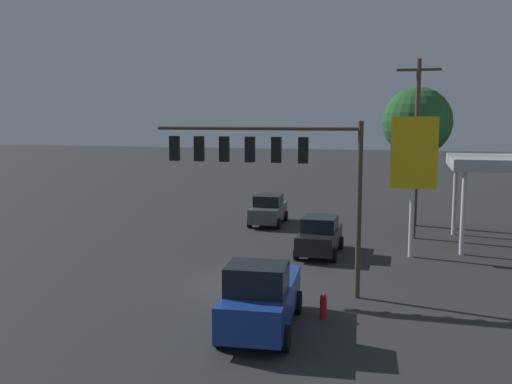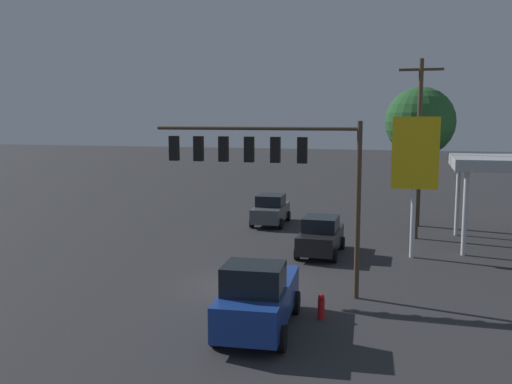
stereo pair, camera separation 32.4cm
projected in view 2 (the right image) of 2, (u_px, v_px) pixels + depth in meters
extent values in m
plane|color=#2D2D30|center=(243.00, 285.00, 23.55)|extent=(200.00, 200.00, 0.00)
cylinder|color=#473828|center=(358.00, 211.00, 21.47)|extent=(0.20, 0.20, 6.77)
cylinder|color=#473828|center=(254.00, 128.00, 22.13)|extent=(8.13, 0.14, 0.14)
cube|color=black|center=(302.00, 150.00, 21.74)|extent=(0.36, 0.28, 1.00)
sphere|color=#FF4141|center=(303.00, 142.00, 21.87)|extent=(0.22, 0.22, 0.22)
sphere|color=#392305|center=(303.00, 150.00, 21.91)|extent=(0.22, 0.22, 0.22)
sphere|color=black|center=(303.00, 158.00, 21.95)|extent=(0.22, 0.22, 0.22)
cube|color=black|center=(275.00, 150.00, 22.02)|extent=(0.36, 0.28, 1.00)
sphere|color=#FF4141|center=(277.00, 142.00, 22.15)|extent=(0.22, 0.22, 0.22)
sphere|color=#392305|center=(276.00, 150.00, 22.19)|extent=(0.22, 0.22, 0.22)
sphere|color=black|center=(276.00, 157.00, 22.23)|extent=(0.22, 0.22, 0.22)
cube|color=black|center=(249.00, 149.00, 22.29)|extent=(0.36, 0.28, 1.00)
sphere|color=#FF4141|center=(250.00, 142.00, 22.43)|extent=(0.22, 0.22, 0.22)
sphere|color=#392305|center=(250.00, 149.00, 22.47)|extent=(0.22, 0.22, 0.22)
sphere|color=black|center=(250.00, 157.00, 22.51)|extent=(0.22, 0.22, 0.22)
cube|color=black|center=(224.00, 149.00, 22.57)|extent=(0.36, 0.28, 1.00)
sphere|color=#FF4141|center=(225.00, 141.00, 22.71)|extent=(0.22, 0.22, 0.22)
sphere|color=#392305|center=(225.00, 149.00, 22.75)|extent=(0.22, 0.22, 0.22)
sphere|color=black|center=(225.00, 156.00, 22.79)|extent=(0.22, 0.22, 0.22)
cube|color=black|center=(199.00, 149.00, 22.85)|extent=(0.36, 0.28, 1.00)
sphere|color=#FF4141|center=(200.00, 141.00, 22.99)|extent=(0.22, 0.22, 0.22)
sphere|color=#392305|center=(200.00, 148.00, 23.03)|extent=(0.22, 0.22, 0.22)
sphere|color=black|center=(200.00, 156.00, 23.07)|extent=(0.22, 0.22, 0.22)
cube|color=black|center=(174.00, 148.00, 23.13)|extent=(0.36, 0.28, 1.00)
sphere|color=#FF4141|center=(176.00, 141.00, 23.27)|extent=(0.22, 0.22, 0.22)
sphere|color=#392305|center=(176.00, 148.00, 23.31)|extent=(0.22, 0.22, 0.22)
sphere|color=black|center=(176.00, 155.00, 23.34)|extent=(0.22, 0.22, 0.22)
cylinder|color=#473828|center=(418.00, 150.00, 31.97)|extent=(0.26, 0.26, 10.10)
cube|color=#473828|center=(421.00, 70.00, 31.39)|extent=(2.40, 0.14, 0.14)
cylinder|color=silver|center=(458.00, 199.00, 33.28)|extent=(0.24, 0.24, 4.25)
cylinder|color=silver|center=(465.00, 214.00, 28.42)|extent=(0.24, 0.24, 4.25)
cylinder|color=silver|center=(414.00, 188.00, 27.80)|extent=(0.24, 0.24, 6.93)
cube|color=yellow|center=(415.00, 153.00, 27.58)|extent=(2.23, 0.24, 3.50)
cube|color=black|center=(415.00, 153.00, 27.70)|extent=(1.56, 0.04, 1.23)
cube|color=black|center=(321.00, 239.00, 28.79)|extent=(1.81, 4.40, 0.90)
cube|color=black|center=(321.00, 224.00, 28.68)|extent=(1.66, 2.00, 0.70)
cylinder|color=black|center=(335.00, 256.00, 27.24)|extent=(0.22, 0.66, 0.66)
cylinder|color=black|center=(297.00, 253.00, 27.72)|extent=(0.22, 0.66, 0.66)
cylinder|color=black|center=(342.00, 243.00, 29.97)|extent=(0.22, 0.66, 0.66)
cylinder|color=black|center=(308.00, 241.00, 30.46)|extent=(0.22, 0.66, 0.66)
cube|color=#474C51|center=(271.00, 212.00, 36.88)|extent=(2.01, 4.48, 0.90)
cube|color=black|center=(271.00, 200.00, 36.77)|extent=(1.75, 2.08, 0.70)
cylinder|color=black|center=(281.00, 224.00, 35.35)|extent=(0.25, 0.67, 0.66)
cylinder|color=black|center=(252.00, 223.00, 35.76)|extent=(0.25, 0.67, 0.66)
cylinder|color=black|center=(288.00, 216.00, 38.12)|extent=(0.25, 0.67, 0.66)
cylinder|color=black|center=(261.00, 215.00, 38.52)|extent=(0.25, 0.67, 0.66)
cube|color=navy|center=(259.00, 301.00, 18.64)|extent=(2.39, 5.34, 1.10)
cube|color=black|center=(254.00, 279.00, 17.63)|extent=(1.96, 1.73, 0.90)
cylinder|color=black|center=(282.00, 339.00, 16.87)|extent=(0.28, 0.81, 0.80)
cylinder|color=black|center=(216.00, 334.00, 17.26)|extent=(0.28, 0.81, 0.80)
cylinder|color=black|center=(296.00, 302.00, 20.16)|extent=(0.28, 0.81, 0.80)
cylinder|color=black|center=(240.00, 299.00, 20.55)|extent=(0.28, 0.81, 0.80)
cylinder|color=#4C331E|center=(418.00, 186.00, 36.07)|extent=(0.36, 0.36, 5.10)
sphere|color=#235628|center=(420.00, 122.00, 35.54)|extent=(4.33, 4.33, 4.33)
cylinder|color=red|center=(321.00, 309.00, 19.63)|extent=(0.24, 0.24, 0.70)
sphere|color=red|center=(321.00, 297.00, 19.58)|extent=(0.22, 0.22, 0.22)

